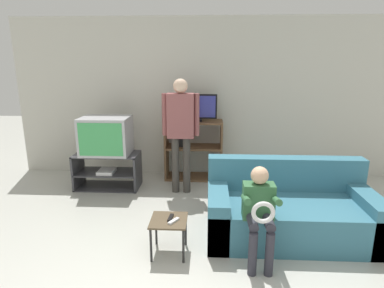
{
  "coord_description": "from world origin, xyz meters",
  "views": [
    {
      "loc": [
        0.03,
        -2.09,
        1.9
      ],
      "look_at": [
        -0.17,
        1.78,
        0.9
      ],
      "focal_mm": 30.0,
      "sensor_mm": 36.0,
      "label": 1
    }
  ],
  "objects_px": {
    "tv_stand": "(108,171)",
    "person_standing_adult": "(181,125)",
    "remote_control_black": "(171,218)",
    "television_flat": "(194,108)",
    "media_shelf": "(194,149)",
    "television_main": "(106,136)",
    "snack_table": "(169,225)",
    "couch": "(289,211)",
    "person_seated_child": "(259,208)",
    "remote_control_white": "(174,221)"
  },
  "relations": [
    {
      "from": "tv_stand",
      "to": "person_standing_adult",
      "type": "xyz_separation_m",
      "value": [
        1.15,
        -0.12,
        0.75
      ]
    },
    {
      "from": "tv_stand",
      "to": "remote_control_black",
      "type": "distance_m",
      "value": 2.06
    },
    {
      "from": "television_flat",
      "to": "media_shelf",
      "type": "bearing_deg",
      "value": 107.47
    },
    {
      "from": "television_main",
      "to": "media_shelf",
      "type": "bearing_deg",
      "value": 20.18
    },
    {
      "from": "person_standing_adult",
      "to": "television_flat",
      "type": "bearing_deg",
      "value": 74.35
    },
    {
      "from": "tv_stand",
      "to": "remote_control_black",
      "type": "relative_size",
      "value": 6.71
    },
    {
      "from": "media_shelf",
      "to": "snack_table",
      "type": "distance_m",
      "value": 2.21
    },
    {
      "from": "television_main",
      "to": "couch",
      "type": "height_order",
      "value": "television_main"
    },
    {
      "from": "snack_table",
      "to": "person_standing_adult",
      "type": "height_order",
      "value": "person_standing_adult"
    },
    {
      "from": "person_seated_child",
      "to": "remote_control_black",
      "type": "bearing_deg",
      "value": 172.71
    },
    {
      "from": "television_flat",
      "to": "couch",
      "type": "xyz_separation_m",
      "value": [
        1.14,
        -1.73,
        -0.9
      ]
    },
    {
      "from": "television_main",
      "to": "person_standing_adult",
      "type": "bearing_deg",
      "value": -6.56
    },
    {
      "from": "snack_table",
      "to": "person_seated_child",
      "type": "distance_m",
      "value": 0.91
    },
    {
      "from": "tv_stand",
      "to": "television_main",
      "type": "distance_m",
      "value": 0.56
    },
    {
      "from": "couch",
      "to": "remote_control_black",
      "type": "bearing_deg",
      "value": -161.84
    },
    {
      "from": "person_seated_child",
      "to": "couch",
      "type": "bearing_deg",
      "value": 51.45
    },
    {
      "from": "tv_stand",
      "to": "media_shelf",
      "type": "xyz_separation_m",
      "value": [
        1.3,
        0.49,
        0.23
      ]
    },
    {
      "from": "television_flat",
      "to": "remote_control_white",
      "type": "bearing_deg",
      "value": -92.5
    },
    {
      "from": "television_flat",
      "to": "snack_table",
      "type": "relative_size",
      "value": 1.95
    },
    {
      "from": "tv_stand",
      "to": "snack_table",
      "type": "bearing_deg",
      "value": -55.98
    },
    {
      "from": "television_main",
      "to": "person_seated_child",
      "type": "distance_m",
      "value": 2.73
    },
    {
      "from": "tv_stand",
      "to": "remote_control_white",
      "type": "relative_size",
      "value": 6.71
    },
    {
      "from": "person_standing_adult",
      "to": "person_seated_child",
      "type": "height_order",
      "value": "person_standing_adult"
    },
    {
      "from": "remote_control_black",
      "to": "couch",
      "type": "xyz_separation_m",
      "value": [
        1.28,
        0.42,
        -0.1
      ]
    },
    {
      "from": "television_main",
      "to": "remote_control_black",
      "type": "distance_m",
      "value": 2.11
    },
    {
      "from": "television_main",
      "to": "remote_control_black",
      "type": "height_order",
      "value": "television_main"
    },
    {
      "from": "media_shelf",
      "to": "television_flat",
      "type": "relative_size",
      "value": 1.34
    },
    {
      "from": "television_flat",
      "to": "couch",
      "type": "relative_size",
      "value": 0.4
    },
    {
      "from": "tv_stand",
      "to": "person_standing_adult",
      "type": "bearing_deg",
      "value": -5.96
    },
    {
      "from": "television_flat",
      "to": "person_seated_child",
      "type": "height_order",
      "value": "television_flat"
    },
    {
      "from": "snack_table",
      "to": "remote_control_black",
      "type": "relative_size",
      "value": 2.59
    },
    {
      "from": "television_main",
      "to": "media_shelf",
      "type": "distance_m",
      "value": 1.41
    },
    {
      "from": "television_main",
      "to": "person_seated_child",
      "type": "bearing_deg",
      "value": -41.88
    },
    {
      "from": "tv_stand",
      "to": "person_seated_child",
      "type": "xyz_separation_m",
      "value": [
        2.03,
        -1.8,
        0.3
      ]
    },
    {
      "from": "television_main",
      "to": "person_seated_child",
      "type": "relative_size",
      "value": 0.76
    },
    {
      "from": "snack_table",
      "to": "couch",
      "type": "distance_m",
      "value": 1.37
    },
    {
      "from": "media_shelf",
      "to": "couch",
      "type": "distance_m",
      "value": 2.11
    },
    {
      "from": "television_flat",
      "to": "remote_control_white",
      "type": "height_order",
      "value": "television_flat"
    },
    {
      "from": "snack_table",
      "to": "person_standing_adult",
      "type": "relative_size",
      "value": 0.22
    },
    {
      "from": "tv_stand",
      "to": "media_shelf",
      "type": "bearing_deg",
      "value": 20.5
    },
    {
      "from": "remote_control_white",
      "to": "couch",
      "type": "relative_size",
      "value": 0.08
    },
    {
      "from": "tv_stand",
      "to": "remote_control_black",
      "type": "xyz_separation_m",
      "value": [
        1.17,
        -1.69,
        0.12
      ]
    },
    {
      "from": "couch",
      "to": "person_seated_child",
      "type": "height_order",
      "value": "person_seated_child"
    },
    {
      "from": "person_seated_child",
      "to": "remote_control_white",
      "type": "bearing_deg",
      "value": 177.01
    },
    {
      "from": "media_shelf",
      "to": "person_standing_adult",
      "type": "distance_m",
      "value": 0.81
    },
    {
      "from": "television_main",
      "to": "remote_control_white",
      "type": "bearing_deg",
      "value": -55.79
    },
    {
      "from": "tv_stand",
      "to": "person_standing_adult",
      "type": "relative_size",
      "value": 0.58
    },
    {
      "from": "snack_table",
      "to": "television_main",
      "type": "bearing_deg",
      "value": 123.67
    },
    {
      "from": "tv_stand",
      "to": "television_flat",
      "type": "bearing_deg",
      "value": 19.43
    },
    {
      "from": "person_standing_adult",
      "to": "snack_table",
      "type": "bearing_deg",
      "value": -89.58
    }
  ]
}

